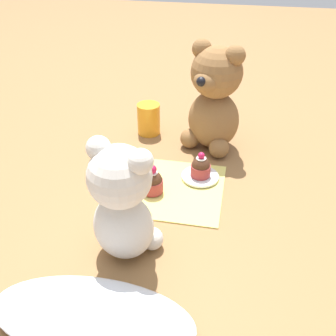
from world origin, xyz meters
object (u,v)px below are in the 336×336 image
object	(u,v)px
cupcake_near_cream_bear	(152,182)
juice_glass	(149,119)
teddy_bear_cream	(123,202)
teddy_bear_tan	(214,99)
cupcake_near_tan_bear	(201,167)
saucer_plate	(200,176)

from	to	relation	value
cupcake_near_cream_bear	juice_glass	world-z (taller)	juice_glass
cupcake_near_cream_bear	juice_glass	size ratio (longest dim) A/B	0.79
juice_glass	teddy_bear_cream	bearing A→B (deg)	98.08
teddy_bear_tan	juice_glass	world-z (taller)	teddy_bear_tan
teddy_bear_cream	juice_glass	bearing A→B (deg)	-62.21
cupcake_near_tan_bear	juice_glass	distance (m)	0.26
saucer_plate	cupcake_near_tan_bear	world-z (taller)	cupcake_near_tan_bear
cupcake_near_cream_bear	teddy_bear_cream	bearing A→B (deg)	87.25
teddy_bear_tan	juice_glass	distance (m)	0.20
saucer_plate	teddy_bear_cream	bearing A→B (deg)	67.31
teddy_bear_cream	teddy_bear_tan	xyz separation A→B (m)	(-0.11, -0.41, 0.02)
teddy_bear_cream	cupcake_near_tan_bear	xyz separation A→B (m)	(-0.10, -0.25, -0.08)
juice_glass	cupcake_near_tan_bear	bearing A→B (deg)	130.54
teddy_bear_tan	cupcake_near_cream_bear	size ratio (longest dim) A/B	4.03
teddy_bear_cream	juice_glass	distance (m)	0.45
cupcake_near_tan_bear	juice_glass	xyz separation A→B (m)	(0.17, -0.20, 0.01)
teddy_bear_cream	cupcake_near_cream_bear	world-z (taller)	teddy_bear_cream
cupcake_near_tan_bear	teddy_bear_cream	bearing A→B (deg)	67.31
teddy_bear_cream	teddy_bear_tan	world-z (taller)	teddy_bear_tan
teddy_bear_cream	juice_glass	xyz separation A→B (m)	(0.06, -0.44, -0.07)
saucer_plate	juice_glass	distance (m)	0.26
teddy_bear_tan	cupcake_near_tan_bear	distance (m)	0.19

